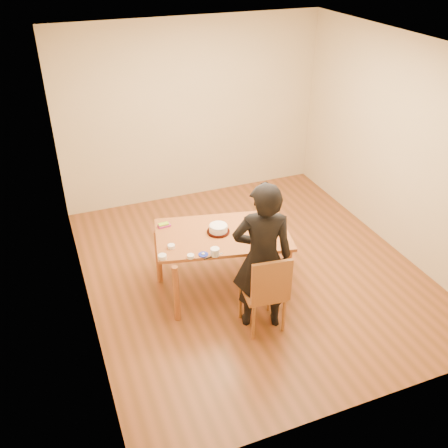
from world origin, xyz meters
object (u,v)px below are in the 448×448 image
object	(u,v)px
cake	(218,228)
person	(262,258)
dining_table	(222,235)
dining_chair	(262,291)
cake_plate	(218,232)

from	to	relation	value
cake	person	size ratio (longest dim) A/B	0.12
dining_table	person	world-z (taller)	person
dining_chair	person	world-z (taller)	person
dining_chair	cake_plate	size ratio (longest dim) A/B	1.58
cake_plate	cake	distance (m)	0.04
cake_plate	person	world-z (taller)	person
dining_chair	person	xyz separation A→B (m)	(0.00, 0.04, 0.40)
cake	person	world-z (taller)	person
dining_chair	cake	world-z (taller)	cake
person	dining_chair	bearing A→B (deg)	108.91
dining_table	cake	xyz separation A→B (m)	(-0.04, 0.04, 0.07)
dining_table	dining_chair	bearing A→B (deg)	-66.76
cake_plate	cake	size ratio (longest dim) A/B	1.24
cake	dining_chair	bearing A→B (deg)	-77.08
dining_chair	cake	xyz separation A→B (m)	(-0.19, 0.81, 0.35)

